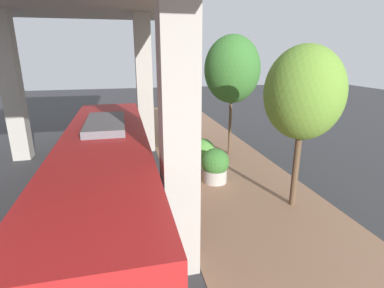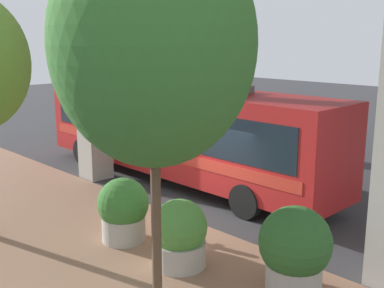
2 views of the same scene
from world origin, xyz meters
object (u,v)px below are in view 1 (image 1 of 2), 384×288
(planter_front, at_px, (203,154))
(planter_middle, at_px, (177,140))
(planter_back, at_px, (215,166))
(street_tree_near, at_px, (232,70))
(street_tree_far, at_px, (304,94))
(bus, at_px, (108,177))
(fire_hydrant, at_px, (191,170))

(planter_front, relative_size, planter_middle, 0.87)
(planter_front, xyz_separation_m, planter_back, (-0.07, 1.97, 0.07))
(street_tree_near, bearing_deg, street_tree_far, 92.73)
(bus, xyz_separation_m, planter_middle, (-3.60, -7.27, -1.03))
(fire_hydrant, bearing_deg, planter_front, -124.15)
(fire_hydrant, bearing_deg, planter_middle, -90.38)
(bus, height_order, planter_back, bus)
(planter_back, xyz_separation_m, street_tree_near, (-2.03, -3.69, 4.07))
(bus, bearing_deg, planter_back, -147.48)
(fire_hydrant, distance_m, planter_back, 1.21)
(fire_hydrant, height_order, street_tree_far, street_tree_far)
(bus, relative_size, street_tree_far, 2.05)
(fire_hydrant, height_order, planter_middle, planter_middle)
(street_tree_near, relative_size, street_tree_far, 1.11)
(fire_hydrant, xyz_separation_m, planter_middle, (-0.02, -3.75, 0.42))
(fire_hydrant, height_order, planter_back, planter_back)
(planter_middle, height_order, planter_back, planter_middle)
(planter_front, height_order, planter_middle, planter_middle)
(bus, relative_size, planter_middle, 7.06)
(planter_back, distance_m, street_tree_far, 5.08)
(planter_back, distance_m, street_tree_near, 5.86)
(planter_front, distance_m, street_tree_far, 6.44)
(planter_back, bearing_deg, street_tree_near, -118.84)
(planter_back, relative_size, street_tree_far, 0.27)
(fire_hydrant, relative_size, street_tree_far, 0.15)
(planter_front, bearing_deg, street_tree_near, -140.76)
(planter_middle, xyz_separation_m, street_tree_far, (-3.31, 7.12, 3.49))
(fire_hydrant, relative_size, street_tree_near, 0.14)
(planter_middle, bearing_deg, street_tree_far, 114.95)
(planter_front, bearing_deg, planter_middle, -69.14)
(planter_back, bearing_deg, planter_middle, -77.38)
(fire_hydrant, distance_m, planter_middle, 3.78)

